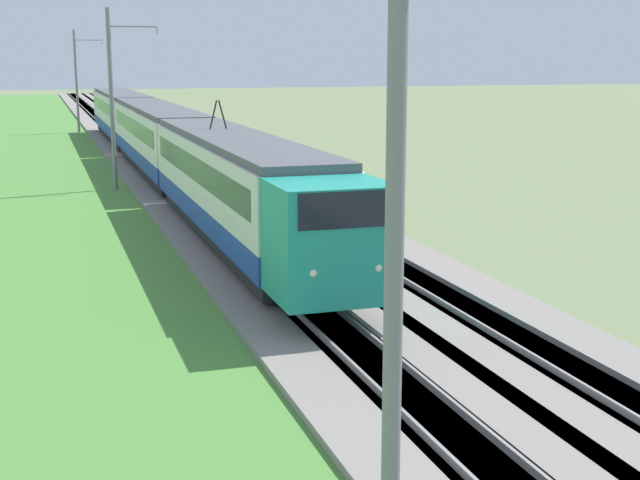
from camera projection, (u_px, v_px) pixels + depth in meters
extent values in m
cube|color=gray|center=(157.00, 173.00, 51.63)|extent=(240.00, 4.40, 0.30)
cube|color=gray|center=(224.00, 171.00, 52.79)|extent=(240.00, 4.40, 0.30)
cube|color=#4C4238|center=(157.00, 173.00, 51.63)|extent=(240.00, 1.57, 0.30)
cube|color=gray|center=(148.00, 170.00, 51.43)|extent=(240.00, 0.07, 0.15)
cube|color=gray|center=(167.00, 169.00, 51.74)|extent=(240.00, 0.07, 0.15)
cube|color=#4C4238|center=(224.00, 171.00, 52.79)|extent=(240.00, 1.57, 0.30)
cube|color=gray|center=(215.00, 167.00, 52.59)|extent=(240.00, 0.07, 0.15)
cube|color=gray|center=(232.00, 167.00, 52.90)|extent=(240.00, 0.07, 0.15)
cube|color=#4C8438|center=(40.00, 179.00, 49.71)|extent=(240.00, 12.78, 0.12)
cube|color=teal|center=(329.00, 240.00, 21.44)|extent=(2.58, 2.76, 2.82)
cube|color=black|center=(334.00, 204.00, 20.89)|extent=(1.86, 2.30, 0.85)
sphere|color=#F2EAC6|center=(313.00, 273.00, 20.14)|extent=(0.20, 0.20, 0.20)
sphere|color=#F2EAC6|center=(378.00, 268.00, 20.61)|extent=(0.20, 0.20, 0.20)
cube|color=navy|center=(235.00, 211.00, 31.54)|extent=(18.62, 2.88, 0.79)
cube|color=silver|center=(235.00, 171.00, 31.26)|extent=(18.62, 2.88, 2.03)
cube|color=black|center=(235.00, 167.00, 31.23)|extent=(17.13, 2.90, 0.85)
cube|color=#515156|center=(234.00, 139.00, 31.03)|extent=(18.62, 2.65, 0.25)
cube|color=black|center=(236.00, 229.00, 31.68)|extent=(17.69, 2.45, 0.55)
cylinder|color=black|center=(275.00, 274.00, 24.48)|extent=(0.86, 0.12, 0.86)
cylinder|color=black|center=(312.00, 271.00, 24.79)|extent=(0.86, 0.12, 0.86)
cube|color=navy|center=(158.00, 153.00, 50.69)|extent=(21.21, 2.88, 0.79)
cube|color=silver|center=(157.00, 128.00, 50.41)|extent=(21.21, 2.88, 2.03)
cube|color=black|center=(157.00, 125.00, 50.38)|extent=(19.51, 2.90, 0.85)
cube|color=#515156|center=(157.00, 108.00, 50.18)|extent=(21.21, 2.65, 0.25)
cube|color=black|center=(159.00, 165.00, 50.83)|extent=(20.14, 2.45, 0.55)
cube|color=navy|center=(122.00, 126.00, 71.05)|extent=(21.21, 2.88, 0.79)
cube|color=silver|center=(121.00, 108.00, 70.77)|extent=(21.21, 2.88, 2.03)
cube|color=black|center=(121.00, 106.00, 70.73)|extent=(19.51, 2.90, 0.85)
cube|color=#515156|center=(121.00, 93.00, 70.54)|extent=(21.21, 2.65, 0.25)
cube|color=black|center=(122.00, 134.00, 71.18)|extent=(20.14, 2.45, 0.55)
cylinder|color=black|center=(213.00, 115.00, 33.45)|extent=(0.06, 0.33, 1.08)
cylinder|color=black|center=(223.00, 114.00, 33.56)|extent=(0.06, 0.33, 1.08)
cube|color=black|center=(294.00, 303.00, 24.81)|extent=(0.10, 0.10, 0.00)
cylinder|color=slate|center=(394.00, 268.00, 9.90)|extent=(0.22, 0.22, 8.85)
cylinder|color=slate|center=(112.00, 101.00, 44.60)|extent=(0.22, 0.22, 9.14)
cylinder|color=slate|center=(133.00, 26.00, 44.22)|extent=(0.08, 2.40, 0.08)
cylinder|color=#B2ADA8|center=(157.00, 31.00, 44.62)|extent=(0.10, 0.10, 0.30)
cylinder|color=slate|center=(76.00, 82.00, 79.33)|extent=(0.22, 0.22, 9.17)
cylinder|color=slate|center=(88.00, 40.00, 78.95)|extent=(0.08, 2.40, 0.08)
cylinder|color=#B2ADA8|center=(102.00, 42.00, 79.35)|extent=(0.10, 0.10, 0.30)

